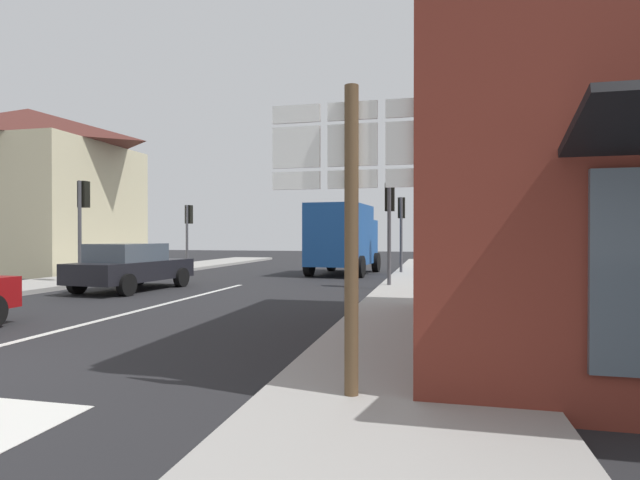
% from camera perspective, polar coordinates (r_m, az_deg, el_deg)
% --- Properties ---
extents(ground_plane, '(80.00, 80.00, 0.00)m').
position_cam_1_polar(ground_plane, '(15.79, -11.81, -5.75)').
color(ground_plane, '#232326').
extents(sidewalk_right, '(2.85, 44.00, 0.14)m').
position_cam_1_polar(sidewalk_right, '(12.36, 11.53, -7.16)').
color(sidewalk_right, '#9E9B96').
rests_on(sidewalk_right, ground).
extents(lane_centre_stripe, '(0.16, 12.00, 0.01)m').
position_cam_1_polar(lane_centre_stripe, '(12.31, -19.72, -7.52)').
color(lane_centre_stripe, silver).
rests_on(lane_centre_stripe, ground).
extents(clapboard_house_left, '(8.92, 8.06, 7.76)m').
position_cam_1_polar(clapboard_house_left, '(27.68, -30.24, 4.99)').
color(clapboard_house_left, beige).
rests_on(clapboard_house_left, ground).
extents(sedan_far, '(2.25, 4.34, 1.47)m').
position_cam_1_polar(sedan_far, '(16.73, -20.72, -2.81)').
color(sedan_far, black).
rests_on(sedan_far, ground).
extents(delivery_truck, '(2.80, 5.15, 3.05)m').
position_cam_1_polar(delivery_truck, '(22.12, 2.68, 0.33)').
color(delivery_truck, '#19478C').
rests_on(delivery_truck, ground).
extents(route_sign_post, '(1.66, 0.14, 3.20)m').
position_cam_1_polar(route_sign_post, '(4.97, 3.65, 3.80)').
color(route_sign_post, brown).
rests_on(route_sign_post, ground).
extents(traffic_light_near_right, '(0.30, 0.49, 3.41)m').
position_cam_1_polar(traffic_light_near_right, '(16.30, 7.94, 3.34)').
color(traffic_light_near_right, '#47474C').
rests_on(traffic_light_near_right, ground).
extents(traffic_light_far_left, '(0.30, 0.49, 3.20)m').
position_cam_1_polar(traffic_light_far_left, '(25.21, -14.77, 1.97)').
color(traffic_light_far_left, '#47474C').
rests_on(traffic_light_far_left, ground).
extents(traffic_light_near_left, '(0.30, 0.49, 3.58)m').
position_cam_1_polar(traffic_light_near_left, '(18.91, -25.44, 3.28)').
color(traffic_light_near_left, '#47474C').
rests_on(traffic_light_near_left, ground).
extents(traffic_light_far_right, '(0.30, 0.49, 3.38)m').
position_cam_1_polar(traffic_light_far_right, '(22.02, 9.26, 2.53)').
color(traffic_light_far_right, '#47474C').
rests_on(traffic_light_far_right, ground).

